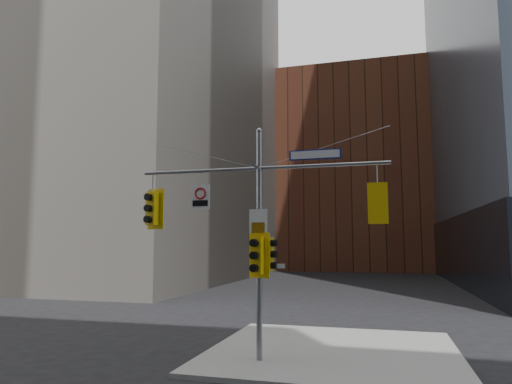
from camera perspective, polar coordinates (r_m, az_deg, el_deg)
The scene contains 12 objects.
sidewalk_corner at distance 16.20m, azimuth 9.63°, elevation -19.09°, with size 8.00×8.00×0.15m, color gray.
brick_midrise at distance 70.57m, azimuth 12.31°, elevation 2.13°, with size 26.00×20.00×28.00m, color brown.
signal_assembly at distance 14.21m, azimuth 0.40°, elevation -3.33°, with size 8.00×0.80×7.30m.
traffic_light_west_arm at distance 15.63m, azimuth -12.84°, elevation -2.04°, with size 0.65×0.59×1.37m.
traffic_light_east_arm at distance 13.75m, azimuth 15.00°, elevation -1.40°, with size 0.57×0.45×1.20m.
traffic_light_pole_side at distance 14.11m, azimuth 1.68°, elevation -7.78°, with size 0.43×0.37×1.02m.
traffic_light_pole_front at distance 13.94m, azimuth 0.12°, elevation -7.92°, with size 0.66×0.58×1.38m.
street_sign_blade at distance 14.10m, azimuth 7.39°, elevation 4.67°, with size 1.59×0.05×0.31m.
regulatory_sign_arm at distance 14.89m, azimuth -6.97°, elevation -0.49°, with size 0.64×0.08×0.80m.
regulatory_sign_pole at distance 14.10m, azimuth 0.28°, elevation -3.74°, with size 0.57×0.04×0.74m.
street_blade_ew at distance 14.10m, azimuth 2.20°, elevation -9.22°, with size 0.71×0.07×0.14m.
street_blade_ns at distance 14.66m, azimuth 0.87°, elevation -10.01°, with size 0.04×0.73×0.15m.
Camera 1 is at (3.69, -11.71, 3.64)m, focal length 32.00 mm.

